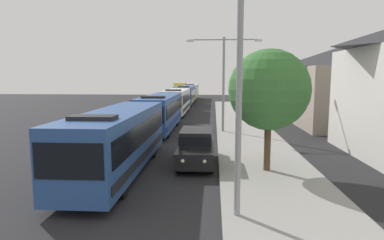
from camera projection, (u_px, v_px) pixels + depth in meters
The scene contains 11 objects.
bus_lead at pixel (119, 138), 16.12m from camera, with size 2.58×11.28×3.21m.
bus_second_in_line at pixel (160, 111), 28.63m from camera, with size 2.58×11.16×3.21m.
bus_middle at pixel (177, 101), 41.35m from camera, with size 2.58×11.43×3.21m.
bus_fourth_in_line at pixel (186, 95), 54.19m from camera, with size 2.58×11.68×3.21m.
bus_rear at pixel (191, 91), 67.23m from camera, with size 2.58×11.94×3.21m.
white_suv at pixel (196, 146), 17.58m from camera, with size 1.86×4.74×1.90m.
box_truck_oncoming at pixel (180, 89), 77.08m from camera, with size 2.35×7.72×3.15m.
streetlamp_near at pixel (240, 61), 10.28m from camera, with size 5.90×0.28×8.17m.
streetlamp_mid at pixel (224, 74), 27.02m from camera, with size 6.05×0.28×7.69m.
roadside_tree at pixel (269, 90), 15.66m from camera, with size 3.86×3.86×5.84m.
house_distant_gabled at pixel (344, 86), 30.07m from camera, with size 8.39×9.53×7.52m.
Camera 1 is at (3.30, -5.10, 4.69)m, focal length 30.94 mm.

